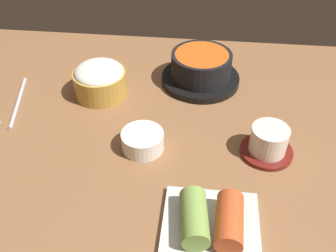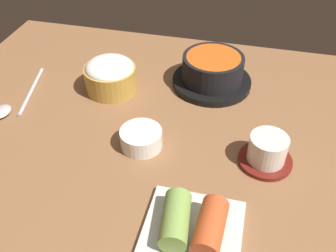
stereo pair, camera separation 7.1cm
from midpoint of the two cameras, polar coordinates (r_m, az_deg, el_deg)
dining_table at (r=75.23cm, az=1.58°, el=-1.23°), size 100.00×76.00×2.00cm
stone_pot at (r=86.07cm, az=9.01°, el=7.92°), size 17.58×17.58×7.14cm
rice_bowl at (r=83.78cm, az=-6.22°, el=7.54°), size 11.28×11.28×7.45cm
tea_cup_with_saucer at (r=69.46cm, az=17.43°, el=-3.74°), size 9.54×9.54×5.73cm
banchan_cup_center at (r=69.96cm, az=-1.16°, el=-1.91°), size 7.79×7.79×3.52cm
kimchi_plate at (r=57.55cm, az=7.31°, el=-14.96°), size 14.48×14.48×5.06cm
spoon at (r=85.07cm, az=-20.05°, el=3.00°), size 6.09×19.41×1.35cm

